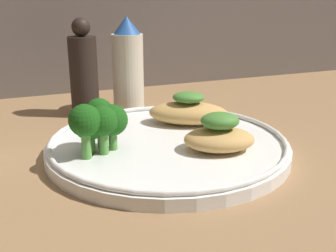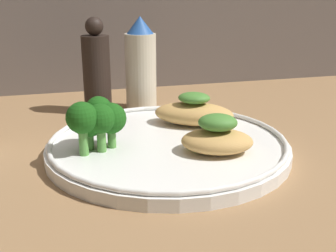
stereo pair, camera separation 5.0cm
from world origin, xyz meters
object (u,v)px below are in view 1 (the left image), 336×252
Objects in this scene: sauce_bottle at (128,67)px; pepper_grinder at (84,72)px; broccoli_bunch at (97,121)px; plate at (168,145)px.

pepper_grinder is at bearing 180.00° from sauce_bottle.
broccoli_bunch is at bearing -96.66° from pepper_grinder.
pepper_grinder is at bearing 83.34° from broccoli_bunch.
plate is 9.40cm from broccoli_bunch.
pepper_grinder reaches higher than plate.
pepper_grinder is (-6.11, 19.70, 5.69)cm from plate.
broccoli_bunch is (-8.45, -0.31, 4.11)cm from plate.
sauce_bottle is (0.90, 19.70, 6.10)cm from plate.
broccoli_bunch is at bearing -115.04° from sauce_bottle.
broccoli_bunch is 22.17cm from sauce_bottle.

